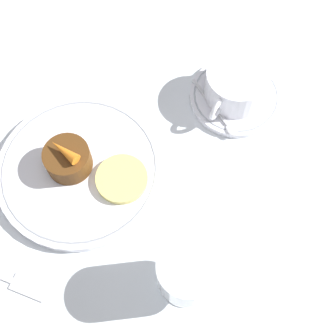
{
  "coord_description": "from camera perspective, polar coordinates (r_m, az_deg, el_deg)",
  "views": [
    {
      "loc": [
        0.17,
        0.2,
        0.63
      ],
      "look_at": [
        -0.04,
        0.05,
        0.04
      ],
      "focal_mm": 50.0,
      "sensor_mm": 36.0,
      "label": 1
    }
  ],
  "objects": [
    {
      "name": "ground_plane",
      "position": [
        0.68,
        -5.85,
        -1.72
      ],
      "size": [
        3.0,
        3.0,
        0.0
      ],
      "primitive_type": "plane",
      "color": "white"
    },
    {
      "name": "dinner_plate",
      "position": [
        0.69,
        -10.72,
        -0.21
      ],
      "size": [
        0.24,
        0.24,
        0.01
      ],
      "color": "white",
      "rests_on": "ground_plane"
    },
    {
      "name": "saucer",
      "position": [
        0.75,
        8.24,
        8.67
      ],
      "size": [
        0.14,
        0.14,
        0.01
      ],
      "color": "white",
      "rests_on": "ground_plane"
    },
    {
      "name": "coffee_cup",
      "position": [
        0.72,
        8.35,
        10.15
      ],
      "size": [
        0.12,
        0.1,
        0.05
      ],
      "color": "white",
      "rests_on": "saucer"
    },
    {
      "name": "spoon",
      "position": [
        0.72,
        6.21,
        6.64
      ],
      "size": [
        0.06,
        0.11,
        0.0
      ],
      "color": "silver",
      "rests_on": "saucer"
    },
    {
      "name": "wine_glass",
      "position": [
        0.57,
        2.31,
        -12.65
      ],
      "size": [
        0.07,
        0.07,
        0.11
      ],
      "color": "silver",
      "rests_on": "ground_plane"
    },
    {
      "name": "dessert_cake",
      "position": [
        0.67,
        -12.1,
        1.05
      ],
      "size": [
        0.07,
        0.07,
        0.04
      ],
      "color": "#563314",
      "rests_on": "dinner_plate"
    },
    {
      "name": "carrot_garnish",
      "position": [
        0.65,
        -12.55,
        2.03
      ],
      "size": [
        0.02,
        0.05,
        0.02
      ],
      "color": "orange",
      "rests_on": "dessert_cake"
    },
    {
      "name": "pineapple_slice",
      "position": [
        0.67,
        -5.69,
        -1.39
      ],
      "size": [
        0.07,
        0.07,
        0.01
      ],
      "color": "#EFE075",
      "rests_on": "dinner_plate"
    }
  ]
}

